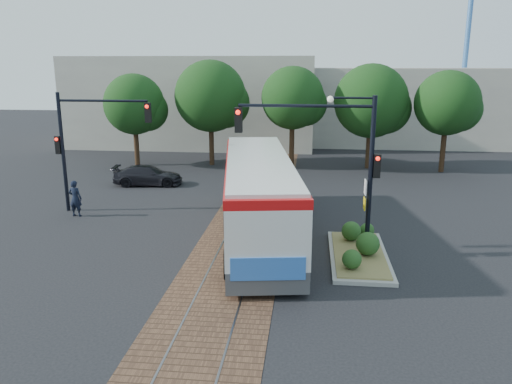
# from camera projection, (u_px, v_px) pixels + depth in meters

# --- Properties ---
(ground) EXTENTS (120.00, 120.00, 0.00)m
(ground) POSITION_uv_depth(u_px,v_px,m) (240.00, 244.00, 20.86)
(ground) COLOR black
(ground) RESTS_ON ground
(trackbed) EXTENTS (3.60, 40.00, 0.02)m
(trackbed) POSITION_uv_depth(u_px,v_px,m) (251.00, 216.00, 24.71)
(trackbed) COLOR brown
(trackbed) RESTS_ON ground
(tree_row) EXTENTS (26.40, 5.60, 7.67)m
(tree_row) POSITION_uv_depth(u_px,v_px,m) (289.00, 100.00, 35.35)
(tree_row) COLOR #382314
(tree_row) RESTS_ON ground
(warehouses) EXTENTS (40.00, 13.00, 8.00)m
(warehouses) POSITION_uv_depth(u_px,v_px,m) (276.00, 102.00, 47.66)
(warehouses) COLOR #ADA899
(warehouses) RESTS_ON ground
(crane) EXTENTS (8.00, 0.50, 18.00)m
(crane) POSITION_uv_depth(u_px,v_px,m) (468.00, 27.00, 49.02)
(crane) COLOR #3F72B2
(crane) RESTS_ON ground
(city_bus) EXTENTS (4.65, 13.15, 3.45)m
(city_bus) POSITION_uv_depth(u_px,v_px,m) (258.00, 192.00, 21.59)
(city_bus) COLOR #404042
(city_bus) RESTS_ON ground
(traffic_island) EXTENTS (2.20, 5.20, 1.13)m
(traffic_island) POSITION_uv_depth(u_px,v_px,m) (359.00, 249.00, 19.41)
(traffic_island) COLOR gray
(traffic_island) RESTS_ON ground
(signal_pole_main) EXTENTS (5.49, 0.46, 6.00)m
(signal_pole_main) POSITION_uv_depth(u_px,v_px,m) (338.00, 151.00, 18.65)
(signal_pole_main) COLOR black
(signal_pole_main) RESTS_ON ground
(signal_pole_left) EXTENTS (4.99, 0.34, 6.00)m
(signal_pole_left) POSITION_uv_depth(u_px,v_px,m) (83.00, 136.00, 24.64)
(signal_pole_left) COLOR black
(signal_pole_left) RESTS_ON ground
(officer) EXTENTS (0.69, 0.49, 1.81)m
(officer) POSITION_uv_depth(u_px,v_px,m) (75.00, 198.00, 24.54)
(officer) COLOR black
(officer) RESTS_ON ground
(parked_car) EXTENTS (4.41, 2.20, 1.23)m
(parked_car) POSITION_uv_depth(u_px,v_px,m) (148.00, 175.00, 31.03)
(parked_car) COLOR black
(parked_car) RESTS_ON ground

